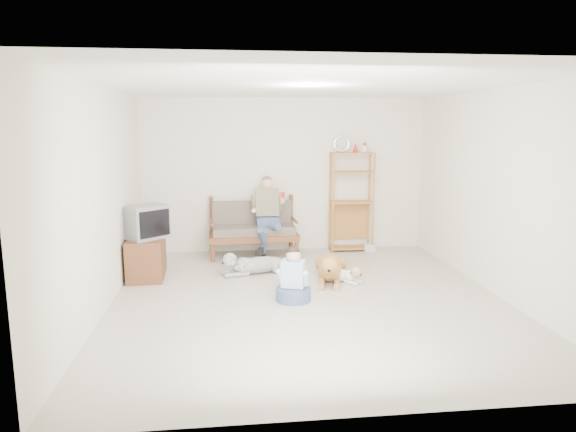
{
  "coord_description": "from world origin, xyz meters",
  "views": [
    {
      "loc": [
        -0.98,
        -6.28,
        2.21
      ],
      "look_at": [
        -0.14,
        1.0,
        0.92
      ],
      "focal_mm": 32.0,
      "sensor_mm": 36.0,
      "label": 1
    }
  ],
  "objects": [
    {
      "name": "wall_front",
      "position": [
        0.0,
        -2.75,
        1.35
      ],
      "size": [
        5.0,
        0.0,
        5.0
      ],
      "primitive_type": "plane",
      "rotation": [
        -1.57,
        0.0,
        0.0
      ],
      "color": "silver",
      "rests_on": "ground"
    },
    {
      "name": "wall_back",
      "position": [
        0.0,
        2.75,
        1.35
      ],
      "size": [
        5.0,
        0.0,
        5.0
      ],
      "primitive_type": "plane",
      "rotation": [
        1.57,
        0.0,
        0.0
      ],
      "color": "silver",
      "rests_on": "ground"
    },
    {
      "name": "tv_stand",
      "position": [
        -2.23,
        1.28,
        0.3
      ],
      "size": [
        0.53,
        0.92,
        0.6
      ],
      "rotation": [
        0.0,
        0.0,
        0.04
      ],
      "color": "brown",
      "rests_on": "ground"
    },
    {
      "name": "golden_retriever",
      "position": [
        0.46,
        0.86,
        0.18
      ],
      "size": [
        0.57,
        1.44,
        0.44
      ],
      "rotation": [
        0.0,
        0.0,
        -0.22
      ],
      "color": "#B0703D",
      "rests_on": "ground"
    },
    {
      "name": "crt_tv",
      "position": [
        -2.2,
        1.22,
        0.84
      ],
      "size": [
        0.74,
        0.73,
        0.48
      ],
      "rotation": [
        0.0,
        0.0,
        -0.85
      ],
      "color": "slate",
      "rests_on": "tv_stand"
    },
    {
      "name": "floor",
      "position": [
        0.0,
        0.0,
        0.0
      ],
      "size": [
        5.5,
        5.5,
        0.0
      ],
      "primitive_type": "plane",
      "color": "beige",
      "rests_on": "ground"
    },
    {
      "name": "man",
      "position": [
        -0.37,
        2.19,
        0.63
      ],
      "size": [
        0.52,
        0.74,
        1.2
      ],
      "color": "#475783",
      "rests_on": "loveseat"
    },
    {
      "name": "child",
      "position": [
        -0.19,
        -0.01,
        0.26
      ],
      "size": [
        0.45,
        0.45,
        0.71
      ],
      "rotation": [
        0.0,
        0.0,
        -0.37
      ],
      "color": "#475783",
      "rests_on": "ground"
    },
    {
      "name": "wall_right",
      "position": [
        2.5,
        0.0,
        1.35
      ],
      "size": [
        0.0,
        5.5,
        5.5
      ],
      "primitive_type": "plane",
      "rotation": [
        1.57,
        0.0,
        -1.57
      ],
      "color": "silver",
      "rests_on": "ground"
    },
    {
      "name": "loveseat",
      "position": [
        -0.59,
        2.4,
        0.49
      ],
      "size": [
        1.53,
        0.76,
        0.95
      ],
      "rotation": [
        0.0,
        0.0,
        0.04
      ],
      "color": "brown",
      "rests_on": "ground"
    },
    {
      "name": "ceiling",
      "position": [
        0.0,
        0.0,
        2.7
      ],
      "size": [
        5.5,
        5.5,
        0.0
      ],
      "primitive_type": "plane",
      "rotation": [
        3.14,
        0.0,
        0.0
      ],
      "color": "white",
      "rests_on": "ground"
    },
    {
      "name": "terrier",
      "position": [
        0.65,
        0.68,
        0.11
      ],
      "size": [
        0.53,
        0.51,
        0.25
      ],
      "rotation": [
        0.0,
        0.0,
        0.79
      ],
      "color": "white",
      "rests_on": "ground"
    },
    {
      "name": "shaggy_dog",
      "position": [
        -0.66,
        1.24,
        0.14
      ],
      "size": [
        1.17,
        0.49,
        0.36
      ],
      "rotation": [
        0.0,
        0.0,
        -1.3
      ],
      "color": "white",
      "rests_on": "ground"
    },
    {
      "name": "wall_outlet",
      "position": [
        -1.25,
        2.73,
        0.3
      ],
      "size": [
        0.12,
        0.02,
        0.08
      ],
      "primitive_type": "cube",
      "color": "white",
      "rests_on": "ground"
    },
    {
      "name": "book_stack",
      "position": [
        1.5,
        2.45,
        0.06
      ],
      "size": [
        0.21,
        0.16,
        0.13
      ],
      "primitive_type": "cube",
      "rotation": [
        0.0,
        0.0,
        -0.08
      ],
      "color": "white",
      "rests_on": "ground"
    },
    {
      "name": "etagere",
      "position": [
        1.17,
        2.55,
        0.9
      ],
      "size": [
        0.78,
        0.34,
        2.05
      ],
      "color": "#AD7936",
      "rests_on": "ground"
    },
    {
      "name": "wall_left",
      "position": [
        -2.5,
        0.0,
        1.35
      ],
      "size": [
        0.0,
        5.5,
        5.5
      ],
      "primitive_type": "plane",
      "rotation": [
        1.57,
        0.0,
        1.57
      ],
      "color": "silver",
      "rests_on": "ground"
    }
  ]
}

